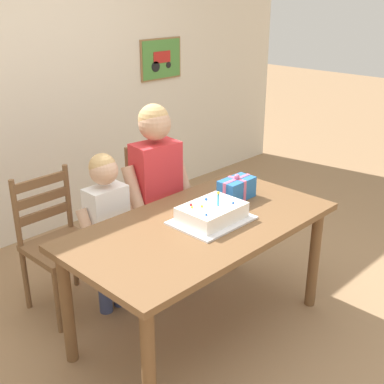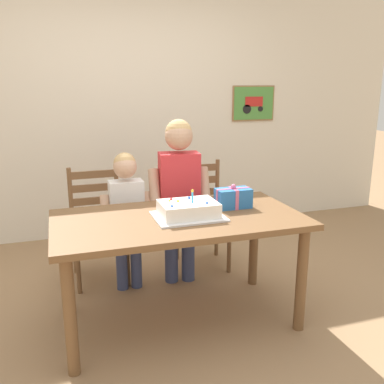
% 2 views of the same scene
% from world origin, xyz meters
% --- Properties ---
extents(ground_plane, '(20.00, 20.00, 0.00)m').
position_xyz_m(ground_plane, '(0.00, 0.00, 0.00)').
color(ground_plane, '#997551').
extents(back_wall, '(6.40, 0.11, 2.60)m').
position_xyz_m(back_wall, '(0.01, 1.95, 1.30)').
color(back_wall, silver).
rests_on(back_wall, ground).
extents(dining_table, '(1.60, 0.85, 0.75)m').
position_xyz_m(dining_table, '(0.00, 0.00, 0.65)').
color(dining_table, brown).
rests_on(dining_table, ground).
extents(birthday_cake, '(0.44, 0.34, 0.19)m').
position_xyz_m(birthday_cake, '(0.05, -0.03, 0.80)').
color(birthday_cake, silver).
rests_on(birthday_cake, dining_table).
extents(gift_box_red_large, '(0.24, 0.14, 0.17)m').
position_xyz_m(gift_box_red_large, '(0.41, 0.08, 0.81)').
color(gift_box_red_large, '#286BB7').
rests_on(gift_box_red_large, dining_table).
extents(chair_left, '(0.43, 0.43, 0.92)m').
position_xyz_m(chair_left, '(-0.44, 0.85, 0.47)').
color(chair_left, brown).
rests_on(chair_left, ground).
extents(chair_right, '(0.45, 0.45, 0.92)m').
position_xyz_m(chair_right, '(0.45, 0.85, 0.47)').
color(chair_right, brown).
rests_on(chair_right, ground).
extents(child_older, '(0.50, 0.30, 1.32)m').
position_xyz_m(child_older, '(0.17, 0.58, 0.80)').
color(child_older, '#38426B').
rests_on(child_older, ground).
extents(child_younger, '(0.39, 0.22, 1.09)m').
position_xyz_m(child_younger, '(-0.24, 0.58, 0.66)').
color(child_younger, '#38426B').
rests_on(child_younger, ground).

